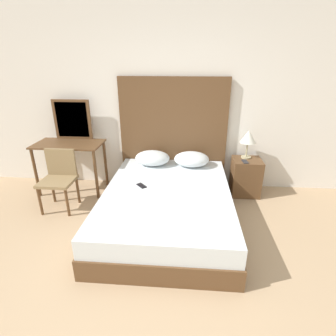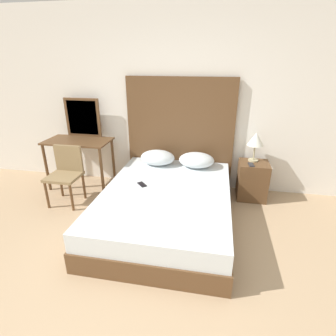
{
  "view_description": "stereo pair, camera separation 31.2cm",
  "coord_description": "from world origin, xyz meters",
  "px_view_note": "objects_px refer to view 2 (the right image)",
  "views": [
    {
      "loc": [
        0.31,
        -1.33,
        1.94
      ],
      "look_at": [
        0.07,
        1.62,
        0.7
      ],
      "focal_mm": 28.0,
      "sensor_mm": 36.0,
      "label": 1
    },
    {
      "loc": [
        0.62,
        -1.29,
        1.94
      ],
      "look_at": [
        0.07,
        1.62,
        0.7
      ],
      "focal_mm": 28.0,
      "sensor_mm": 36.0,
      "label": 2
    }
  ],
  "objects_px": {
    "phone_on_bed": "(142,184)",
    "nightstand": "(252,180)",
    "vanity_desk": "(79,148)",
    "bed": "(166,206)",
    "phone_on_nightstand": "(251,165)",
    "table_lamp": "(256,140)",
    "chair": "(66,171)"
  },
  "relations": [
    {
      "from": "phone_on_bed",
      "to": "nightstand",
      "type": "relative_size",
      "value": 0.28
    },
    {
      "from": "vanity_desk",
      "to": "bed",
      "type": "bearing_deg",
      "value": -26.19
    },
    {
      "from": "nightstand",
      "to": "vanity_desk",
      "type": "xyz_separation_m",
      "value": [
        -2.67,
        -0.1,
        0.37
      ]
    },
    {
      "from": "phone_on_bed",
      "to": "phone_on_nightstand",
      "type": "bearing_deg",
      "value": 25.81
    },
    {
      "from": "bed",
      "to": "phone_on_nightstand",
      "type": "height_order",
      "value": "phone_on_nightstand"
    },
    {
      "from": "nightstand",
      "to": "phone_on_nightstand",
      "type": "xyz_separation_m",
      "value": [
        -0.06,
        -0.1,
        0.29
      ]
    },
    {
      "from": "nightstand",
      "to": "table_lamp",
      "type": "distance_m",
      "value": 0.6
    },
    {
      "from": "phone_on_bed",
      "to": "bed",
      "type": "bearing_deg",
      "value": -14.4
    },
    {
      "from": "bed",
      "to": "table_lamp",
      "type": "bearing_deg",
      "value": 40.2
    },
    {
      "from": "phone_on_bed",
      "to": "table_lamp",
      "type": "relative_size",
      "value": 0.37
    },
    {
      "from": "phone_on_bed",
      "to": "table_lamp",
      "type": "bearing_deg",
      "value": 30.55
    },
    {
      "from": "chair",
      "to": "phone_on_bed",
      "type": "bearing_deg",
      "value": -9.1
    },
    {
      "from": "vanity_desk",
      "to": "chair",
      "type": "relative_size",
      "value": 1.22
    },
    {
      "from": "phone_on_bed",
      "to": "phone_on_nightstand",
      "type": "relative_size",
      "value": 1.02
    },
    {
      "from": "phone_on_nightstand",
      "to": "vanity_desk",
      "type": "relative_size",
      "value": 0.16
    },
    {
      "from": "nightstand",
      "to": "chair",
      "type": "height_order",
      "value": "chair"
    },
    {
      "from": "phone_on_nightstand",
      "to": "vanity_desk",
      "type": "height_order",
      "value": "vanity_desk"
    },
    {
      "from": "phone_on_bed",
      "to": "table_lamp",
      "type": "xyz_separation_m",
      "value": [
        1.45,
        0.85,
        0.42
      ]
    },
    {
      "from": "phone_on_nightstand",
      "to": "chair",
      "type": "distance_m",
      "value": 2.62
    },
    {
      "from": "nightstand",
      "to": "vanity_desk",
      "type": "relative_size",
      "value": 0.56
    },
    {
      "from": "vanity_desk",
      "to": "chair",
      "type": "distance_m",
      "value": 0.52
    },
    {
      "from": "bed",
      "to": "vanity_desk",
      "type": "height_order",
      "value": "vanity_desk"
    },
    {
      "from": "nightstand",
      "to": "phone_on_nightstand",
      "type": "height_order",
      "value": "phone_on_nightstand"
    },
    {
      "from": "table_lamp",
      "to": "chair",
      "type": "height_order",
      "value": "table_lamp"
    },
    {
      "from": "phone_on_bed",
      "to": "nightstand",
      "type": "height_order",
      "value": "nightstand"
    },
    {
      "from": "phone_on_bed",
      "to": "nightstand",
      "type": "xyz_separation_m",
      "value": [
        1.46,
        0.78,
        -0.18
      ]
    },
    {
      "from": "table_lamp",
      "to": "vanity_desk",
      "type": "relative_size",
      "value": 0.43
    },
    {
      "from": "nightstand",
      "to": "chair",
      "type": "relative_size",
      "value": 0.69
    },
    {
      "from": "phone_on_bed",
      "to": "chair",
      "type": "bearing_deg",
      "value": 170.9
    },
    {
      "from": "phone_on_nightstand",
      "to": "nightstand",
      "type": "bearing_deg",
      "value": 59.26
    },
    {
      "from": "phone_on_bed",
      "to": "chair",
      "type": "distance_m",
      "value": 1.19
    },
    {
      "from": "table_lamp",
      "to": "nightstand",
      "type": "bearing_deg",
      "value": -80.26
    }
  ]
}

